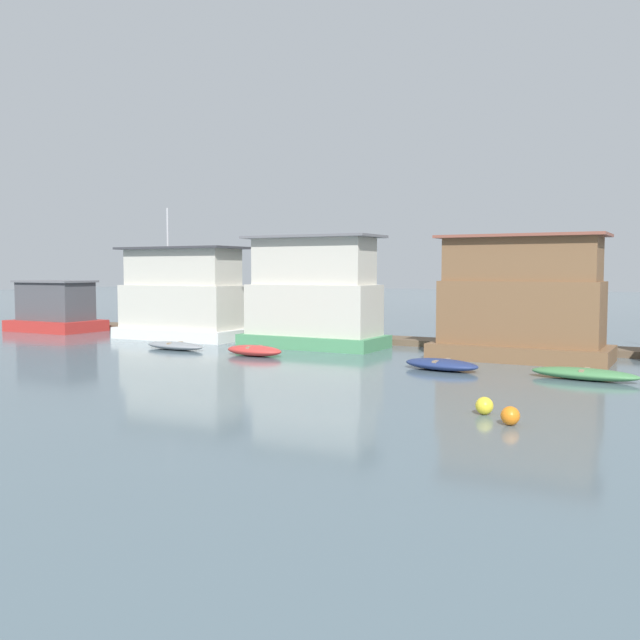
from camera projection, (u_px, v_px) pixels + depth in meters
ground_plane at (330, 347)px, 34.76m from camera, size 200.00×200.00×0.00m
dock_walkway at (358, 339)px, 37.62m from camera, size 51.00×2.06×0.30m
houseboat_red at (56, 309)px, 43.84m from camera, size 5.45×3.51×3.12m
houseboat_white at (183, 297)px, 38.90m from camera, size 7.30×3.50×7.16m
houseboat_green at (313, 297)px, 34.70m from camera, size 6.97×3.29×5.42m
houseboat_brown at (521, 303)px, 29.78m from camera, size 7.30×3.30×5.24m
dinghy_grey at (175, 346)px, 33.82m from camera, size 3.50×1.40×0.36m
dinghy_red at (254, 350)px, 31.33m from camera, size 2.84×1.36×0.47m
dinghy_navy at (441, 364)px, 26.92m from camera, size 3.21×1.90×0.42m
dinghy_green at (584, 374)px, 24.53m from camera, size 3.73×1.46×0.41m
mooring_post_near_left at (298, 329)px, 37.86m from camera, size 0.21×0.21×1.32m
buoy_orange at (510, 416)px, 17.37m from camera, size 0.47×0.47×0.47m
buoy_yellow at (484, 406)px, 18.64m from camera, size 0.47×0.47×0.47m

